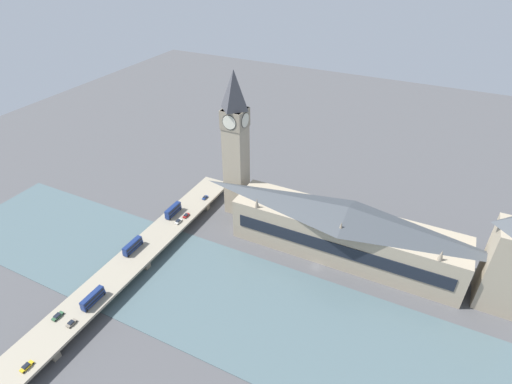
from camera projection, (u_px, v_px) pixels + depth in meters
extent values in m
plane|color=#4C4C4F|center=(316.00, 267.00, 187.40)|extent=(600.00, 600.00, 0.00)
cube|color=#4C6066|center=(287.00, 323.00, 160.91)|extent=(58.66, 360.00, 0.30)
cube|color=tan|center=(344.00, 237.00, 189.20)|extent=(22.85, 107.81, 21.84)
cube|color=black|center=(337.00, 250.00, 179.94)|extent=(0.40, 99.18, 6.55)
pyramid|color=#3D4247|center=(348.00, 213.00, 181.38)|extent=(22.40, 105.65, 6.41)
cone|color=gray|center=(441.00, 255.00, 158.90)|extent=(2.20, 2.20, 5.00)
cone|color=gray|center=(341.00, 227.00, 173.98)|extent=(2.20, 2.20, 5.00)
cone|color=gray|center=(257.00, 203.00, 189.05)|extent=(2.20, 2.20, 5.00)
cube|color=tan|center=(236.00, 163.00, 209.65)|extent=(10.64, 10.64, 59.99)
cube|color=gray|center=(235.00, 118.00, 195.70)|extent=(11.27, 11.27, 9.57)
cylinder|color=black|center=(229.00, 122.00, 191.60)|extent=(0.50, 7.65, 7.65)
cylinder|color=silver|center=(229.00, 122.00, 191.51)|extent=(0.62, 7.09, 7.09)
cylinder|color=black|center=(240.00, 114.00, 199.80)|extent=(0.50, 7.65, 7.65)
cylinder|color=silver|center=(240.00, 114.00, 199.89)|extent=(0.62, 7.09, 7.09)
cylinder|color=black|center=(245.00, 120.00, 193.68)|extent=(7.65, 0.50, 7.65)
cylinder|color=silver|center=(245.00, 120.00, 193.64)|extent=(7.09, 0.62, 7.09)
cylinder|color=black|center=(225.00, 116.00, 197.72)|extent=(7.65, 0.50, 7.65)
cylinder|color=silver|center=(225.00, 116.00, 197.76)|extent=(7.09, 0.62, 7.09)
pyramid|color=#424247|center=(234.00, 90.00, 187.72)|extent=(10.85, 10.85, 19.28)
cube|color=tan|center=(508.00, 268.00, 160.12)|extent=(17.19, 17.19, 38.51)
cube|color=gray|center=(44.00, 348.00, 149.00)|extent=(3.00, 14.09, 4.34)
cube|color=gray|center=(137.00, 261.00, 188.06)|extent=(3.00, 14.09, 4.34)
cube|color=gray|center=(198.00, 203.00, 227.12)|extent=(3.00, 14.09, 4.34)
cube|color=gray|center=(136.00, 256.00, 186.53)|extent=(149.33, 16.58, 1.20)
cube|color=navy|center=(133.00, 248.00, 188.73)|extent=(11.45, 2.58, 1.84)
cube|color=black|center=(133.00, 247.00, 188.52)|extent=(10.31, 2.64, 0.81)
cube|color=navy|center=(132.00, 244.00, 187.62)|extent=(11.22, 2.58, 2.16)
cube|color=black|center=(132.00, 244.00, 187.56)|extent=(10.31, 2.64, 1.04)
cube|color=navy|center=(132.00, 243.00, 186.98)|extent=(11.11, 2.45, 0.16)
cylinder|color=black|center=(142.00, 244.00, 192.37)|extent=(1.08, 0.28, 1.08)
cylinder|color=black|center=(138.00, 242.00, 193.24)|extent=(1.08, 0.28, 1.08)
cylinder|color=black|center=(128.00, 256.00, 185.19)|extent=(1.08, 0.28, 1.08)
cylinder|color=black|center=(125.00, 254.00, 186.06)|extent=(1.08, 0.28, 1.08)
cube|color=navy|center=(173.00, 212.00, 212.09)|extent=(11.39, 2.58, 2.04)
cube|color=black|center=(173.00, 211.00, 211.87)|extent=(10.25, 2.64, 0.90)
cube|color=navy|center=(173.00, 209.00, 210.87)|extent=(11.16, 2.58, 2.40)
cube|color=black|center=(173.00, 208.00, 210.80)|extent=(10.25, 2.64, 1.15)
cube|color=navy|center=(173.00, 207.00, 210.16)|extent=(11.05, 2.45, 0.16)
cylinder|color=black|center=(181.00, 209.00, 215.74)|extent=(1.13, 0.28, 1.13)
cylinder|color=black|center=(177.00, 208.00, 216.61)|extent=(1.13, 0.28, 1.13)
cylinder|color=black|center=(170.00, 219.00, 208.67)|extent=(1.13, 0.28, 1.13)
cylinder|color=black|center=(166.00, 218.00, 209.54)|extent=(1.13, 0.28, 1.13)
cube|color=navy|center=(93.00, 300.00, 162.21)|extent=(11.27, 2.43, 1.84)
cube|color=black|center=(93.00, 299.00, 162.00)|extent=(10.15, 2.49, 0.81)
cube|color=navy|center=(92.00, 297.00, 161.10)|extent=(11.05, 2.43, 2.17)
cube|color=black|center=(92.00, 296.00, 161.04)|extent=(10.15, 2.49, 1.04)
cube|color=navy|center=(92.00, 295.00, 160.46)|extent=(10.94, 2.31, 0.16)
cylinder|color=black|center=(104.00, 294.00, 165.82)|extent=(1.09, 0.28, 1.09)
cylinder|color=black|center=(100.00, 292.00, 166.63)|extent=(1.09, 0.28, 1.09)
cylinder|color=black|center=(87.00, 310.00, 158.77)|extent=(1.09, 0.28, 1.09)
cylinder|color=black|center=(83.00, 309.00, 159.58)|extent=(1.09, 0.28, 1.09)
cube|color=navy|center=(205.00, 198.00, 225.16)|extent=(4.05, 1.71, 0.56)
cube|color=black|center=(205.00, 197.00, 224.78)|extent=(2.11, 1.54, 0.46)
cylinder|color=black|center=(208.00, 197.00, 226.13)|extent=(0.68, 0.22, 0.68)
cylinder|color=black|center=(205.00, 196.00, 226.70)|extent=(0.68, 0.22, 0.68)
cylinder|color=black|center=(205.00, 200.00, 223.82)|extent=(0.68, 0.22, 0.68)
cylinder|color=black|center=(202.00, 199.00, 224.39)|extent=(0.68, 0.22, 0.68)
cube|color=#2D5638|center=(58.00, 316.00, 156.38)|extent=(4.70, 1.83, 0.65)
cube|color=black|center=(57.00, 315.00, 155.95)|extent=(2.44, 1.65, 0.52)
cylinder|color=black|center=(63.00, 314.00, 157.59)|extent=(0.71, 0.22, 0.71)
cylinder|color=black|center=(60.00, 312.00, 158.19)|extent=(0.71, 0.22, 0.71)
cylinder|color=black|center=(55.00, 321.00, 154.82)|extent=(0.71, 0.22, 0.71)
cylinder|color=black|center=(52.00, 319.00, 155.43)|extent=(0.71, 0.22, 0.71)
cube|color=maroon|center=(186.00, 216.00, 211.01)|extent=(4.14, 1.77, 0.68)
cube|color=black|center=(186.00, 215.00, 210.60)|extent=(2.15, 1.59, 0.48)
cylinder|color=black|center=(189.00, 215.00, 212.08)|extent=(0.62, 0.22, 0.62)
cylinder|color=black|center=(187.00, 214.00, 212.67)|extent=(0.62, 0.22, 0.62)
cylinder|color=black|center=(186.00, 218.00, 209.64)|extent=(0.62, 0.22, 0.62)
cylinder|color=black|center=(183.00, 217.00, 210.22)|extent=(0.62, 0.22, 0.62)
cube|color=silver|center=(178.00, 222.00, 206.73)|extent=(4.38, 1.84, 0.68)
cube|color=black|center=(178.00, 221.00, 206.28)|extent=(2.28, 1.65, 0.58)
cylinder|color=black|center=(182.00, 221.00, 207.88)|extent=(0.61, 0.22, 0.61)
cylinder|color=black|center=(179.00, 220.00, 208.49)|extent=(0.61, 0.22, 0.61)
cylinder|color=black|center=(178.00, 224.00, 205.25)|extent=(0.61, 0.22, 0.61)
cylinder|color=black|center=(175.00, 223.00, 205.86)|extent=(0.61, 0.22, 0.61)
cube|color=gold|center=(27.00, 367.00, 138.43)|extent=(4.67, 1.75, 0.69)
cube|color=black|center=(26.00, 366.00, 137.97)|extent=(2.43, 1.58, 0.57)
cylinder|color=black|center=(33.00, 364.00, 139.66)|extent=(0.68, 0.22, 0.68)
cylinder|color=black|center=(30.00, 362.00, 140.24)|extent=(0.68, 0.22, 0.68)
cylinder|color=black|center=(24.00, 372.00, 136.89)|extent=(0.68, 0.22, 0.68)
cylinder|color=black|center=(21.00, 371.00, 137.47)|extent=(0.68, 0.22, 0.68)
cube|color=slate|center=(71.00, 323.00, 153.61)|extent=(4.00, 1.87, 0.64)
cube|color=black|center=(71.00, 323.00, 153.19)|extent=(2.08, 1.68, 0.56)
cylinder|color=black|center=(76.00, 322.00, 154.59)|extent=(0.64, 0.22, 0.64)
cylinder|color=black|center=(73.00, 320.00, 155.21)|extent=(0.64, 0.22, 0.64)
cylinder|color=black|center=(70.00, 328.00, 152.27)|extent=(0.64, 0.22, 0.64)
cylinder|color=black|center=(67.00, 326.00, 152.89)|extent=(0.64, 0.22, 0.64)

